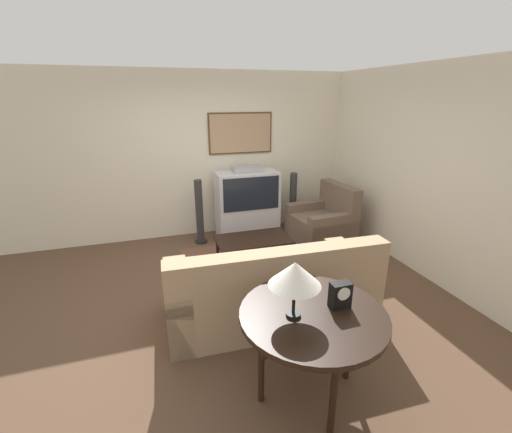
{
  "coord_description": "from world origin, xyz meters",
  "views": [
    {
      "loc": [
        -0.8,
        -3.59,
        2.29
      ],
      "look_at": [
        0.54,
        0.59,
        0.75
      ],
      "focal_mm": 24.0,
      "sensor_mm": 36.0,
      "label": 1
    }
  ],
  "objects": [
    {
      "name": "speaker_tower_left",
      "position": [
        -0.07,
        1.68,
        0.5
      ],
      "size": [
        0.21,
        0.21,
        1.06
      ],
      "color": "black",
      "rests_on": "ground_plane"
    },
    {
      "name": "table_lamp",
      "position": [
        0.11,
        -1.66,
        1.12
      ],
      "size": [
        0.38,
        0.38,
        0.43
      ],
      "color": "black",
      "rests_on": "console_table"
    },
    {
      "name": "couch",
      "position": [
        0.33,
        -0.61,
        0.33
      ],
      "size": [
        2.22,
        1.02,
        0.94
      ],
      "rotation": [
        0.0,
        0.0,
        3.1
      ],
      "color": "tan",
      "rests_on": "ground_plane"
    },
    {
      "name": "coffee_table",
      "position": [
        0.49,
        0.55,
        0.4
      ],
      "size": [
        1.01,
        0.6,
        0.45
      ],
      "color": "black",
      "rests_on": "ground_plane"
    },
    {
      "name": "ground_plane",
      "position": [
        0.0,
        0.0,
        0.0
      ],
      "size": [
        12.0,
        12.0,
        0.0
      ],
      "primitive_type": "plane",
      "color": "brown"
    },
    {
      "name": "mantel_clock",
      "position": [
        0.49,
        -1.66,
        0.88
      ],
      "size": [
        0.16,
        0.1,
        0.2
      ],
      "color": "black",
      "rests_on": "console_table"
    },
    {
      "name": "console_table",
      "position": [
        0.27,
        -1.67,
        0.71
      ],
      "size": [
        1.1,
        1.1,
        0.78
      ],
      "color": "black",
      "rests_on": "ground_plane"
    },
    {
      "name": "speaker_tower_right",
      "position": [
        1.56,
        1.68,
        0.5
      ],
      "size": [
        0.21,
        0.21,
        1.06
      ],
      "color": "black",
      "rests_on": "ground_plane"
    },
    {
      "name": "tv",
      "position": [
        0.75,
        1.72,
        0.58
      ],
      "size": [
        1.03,
        0.52,
        1.21
      ],
      "color": "silver",
      "rests_on": "ground_plane"
    },
    {
      "name": "wall_back",
      "position": [
        0.01,
        2.13,
        1.35
      ],
      "size": [
        12.0,
        0.1,
        2.7
      ],
      "color": "beige",
      "rests_on": "ground_plane"
    },
    {
      "name": "area_rug",
      "position": [
        0.51,
        0.56,
        0.01
      ],
      "size": [
        1.91,
        1.79,
        0.01
      ],
      "color": "brown",
      "rests_on": "ground_plane"
    },
    {
      "name": "wall_right",
      "position": [
        2.63,
        0.0,
        1.35
      ],
      "size": [
        0.06,
        12.0,
        2.7
      ],
      "color": "beige",
      "rests_on": "ground_plane"
    },
    {
      "name": "armchair",
      "position": [
        1.86,
        1.09,
        0.31
      ],
      "size": [
        0.93,
        0.97,
        0.95
      ],
      "rotation": [
        0.0,
        0.0,
        -1.49
      ],
      "color": "brown",
      "rests_on": "ground_plane"
    }
  ]
}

